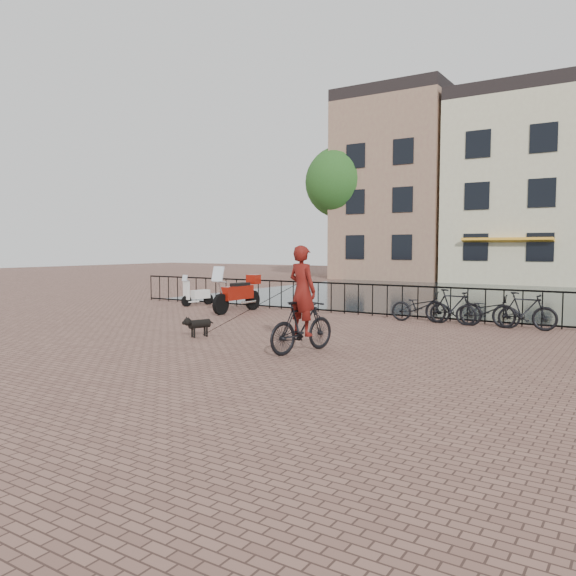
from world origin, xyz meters
The scene contains 14 objects.
ground centered at (0.00, 0.00, 0.00)m, with size 100.00×100.00×0.00m, color brown.
canal_water centered at (0.00, 17.30, 0.00)m, with size 20.00×20.00×0.00m, color black.
railing centered at (0.00, 8.00, 0.50)m, with size 20.00×0.05×1.02m.
canal_house_left centered at (-7.50, 30.00, 6.40)m, with size 7.50×9.00×12.80m.
canal_house_mid centered at (0.50, 30.00, 5.90)m, with size 8.00×9.50×11.80m.
tree_far_left centered at (-11.00, 27.00, 6.73)m, with size 5.04×5.04×9.27m.
cyclist centered at (1.36, 1.43, 0.99)m, with size 0.96×1.98×2.61m.
dog centered at (-1.81, 1.80, 0.26)m, with size 0.49×0.80×0.51m.
motorcycle centered at (-4.24, 6.42, 0.81)m, with size 0.56×2.26×1.61m.
scooter centered at (-6.88, 7.39, 0.60)m, with size 0.62×1.34×1.20m.
parked_bike_0 centered at (1.80, 7.40, 0.45)m, with size 0.60×1.72×0.90m, color black.
parked_bike_1 centered at (2.75, 7.40, 0.50)m, with size 0.47×1.66×1.00m, color black.
parked_bike_2 centered at (3.70, 7.40, 0.45)m, with size 0.60×1.72×0.90m, color black.
parked_bike_3 centered at (4.65, 7.40, 0.50)m, with size 0.47×1.66×1.00m, color black.
Camera 1 is at (7.38, -8.47, 2.19)m, focal length 35.00 mm.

